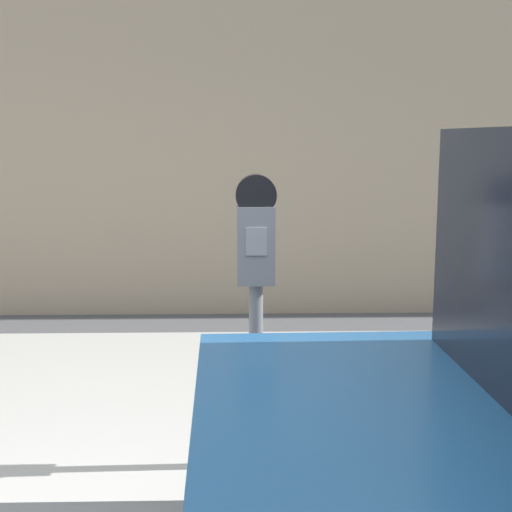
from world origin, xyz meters
The scene contains 3 objects.
sidewalk centered at (0.00, 2.20, 0.07)m, with size 24.00×2.80×0.14m.
building_facade centered at (0.00, 4.92, 2.93)m, with size 24.00×0.30×5.87m.
parking_meter centered at (0.15, 1.14, 1.13)m, with size 0.19×0.14×1.44m.
Camera 1 is at (0.06, -2.18, 1.74)m, focal length 50.00 mm.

